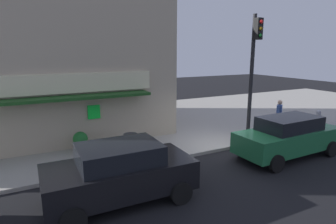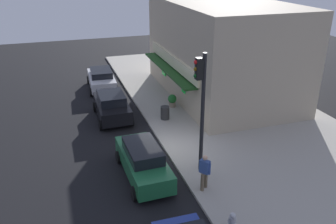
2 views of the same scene
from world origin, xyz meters
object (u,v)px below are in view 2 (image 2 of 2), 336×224
(pedestrian, at_px, (205,171))
(parked_car_black, at_px, (112,106))
(trash_can, at_px, (165,113))
(potted_plant_by_doorway, at_px, (172,100))
(parked_car_green, at_px, (143,161))
(parked_car_white, at_px, (101,79))
(traffic_light, at_px, (201,99))
(fire_hydrant, at_px, (232,224))

(pedestrian, relative_size, parked_car_black, 0.41)
(trash_can, distance_m, potted_plant_by_doorway, 2.07)
(parked_car_green, bearing_deg, parked_car_black, -178.10)
(parked_car_green, bearing_deg, pedestrian, 48.87)
(trash_can, xyz_separation_m, parked_car_white, (-7.30, -2.90, 0.26))
(parked_car_black, bearing_deg, traffic_light, 20.88)
(parked_car_white, bearing_deg, parked_car_black, -1.94)
(fire_hydrant, bearing_deg, parked_car_green, -156.48)
(trash_can, relative_size, parked_car_black, 0.20)
(trash_can, bearing_deg, traffic_light, -2.33)
(pedestrian, xyz_separation_m, parked_car_black, (-9.01, -2.47, -0.20))
(potted_plant_by_doorway, xyz_separation_m, parked_car_white, (-5.53, -3.98, 0.21))
(traffic_light, distance_m, potted_plant_by_doorway, 8.54)
(traffic_light, relative_size, trash_can, 6.92)
(pedestrian, relative_size, parked_car_green, 0.37)
(trash_can, distance_m, pedestrian, 7.63)
(fire_hydrant, distance_m, parked_car_green, 5.28)
(potted_plant_by_doorway, bearing_deg, parked_car_white, -144.26)
(pedestrian, bearing_deg, parked_car_black, -164.65)
(potted_plant_by_doorway, bearing_deg, pedestrian, -10.32)
(parked_car_green, relative_size, parked_car_black, 1.10)
(pedestrian, xyz_separation_m, parked_car_green, (-1.96, -2.24, -0.21))
(traffic_light, distance_m, parked_car_green, 3.94)
(traffic_light, relative_size, parked_car_green, 1.25)
(parked_car_green, bearing_deg, traffic_light, 80.85)
(potted_plant_by_doorway, bearing_deg, parked_car_black, -85.29)
(fire_hydrant, height_order, potted_plant_by_doorway, fire_hydrant)
(traffic_light, height_order, fire_hydrant, traffic_light)
(trash_can, xyz_separation_m, pedestrian, (7.59, -0.62, 0.51))
(parked_car_black, bearing_deg, trash_can, 65.36)
(trash_can, distance_m, parked_car_black, 3.42)
(fire_hydrant, height_order, parked_car_white, parked_car_white)
(fire_hydrant, relative_size, parked_car_white, 0.21)
(fire_hydrant, bearing_deg, potted_plant_by_doorway, 171.44)
(traffic_light, distance_m, fire_hydrant, 5.46)
(pedestrian, relative_size, potted_plant_by_doorway, 1.95)
(parked_car_white, bearing_deg, trash_can, 21.67)
(trash_can, relative_size, parked_car_white, 0.19)
(traffic_light, bearing_deg, parked_car_white, -168.76)
(fire_hydrant, bearing_deg, trash_can, 175.85)
(fire_hydrant, relative_size, parked_car_black, 0.23)
(parked_car_white, distance_m, parked_car_black, 5.88)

